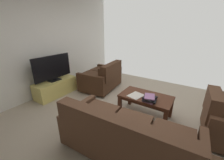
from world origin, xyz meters
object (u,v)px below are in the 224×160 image
Objects in this scene: book_stack at (150,98)px; flat_tv at (53,68)px; tv_stand at (56,88)px; tv_remote at (148,95)px; coffee_table at (146,99)px; loveseat_near at (102,78)px; loose_magazine at (136,95)px; sofa_main at (125,137)px.

flat_tv is at bearing 5.73° from book_stack.
tv_stand is 2.52m from tv_remote.
loveseat_near is at bearing -21.66° from coffee_table.
tv_remote is at bearing -169.27° from tv_stand.
loveseat_near reaches higher than book_stack.
loveseat_near is 1.23× the size of coffee_table.
book_stack reaches higher than tv_remote.
loose_magazine is (-1.42, 0.74, 0.11)m from loveseat_near.
sofa_main is at bearing 96.12° from coffee_table.
tv_stand is at bearing -15.60° from sofa_main.
tv_stand is at bearing -159.27° from loose_magazine.
loose_magazine is at bearing -10.98° from book_stack.
flat_tv is at bearing 9.74° from coffee_table.
loveseat_near is at bearing -128.40° from tv_stand.
tv_stand is 2.60m from book_stack.
coffee_table is 2.48m from tv_stand.
tv_remote reaches higher than loose_magazine.
loveseat_near is 1.19× the size of flat_tv.
tv_stand is 0.57m from flat_tv.
sofa_main is 1.14m from coffee_table.
book_stack is 0.32m from loose_magazine.
loose_magazine is (-2.25, -0.32, -0.32)m from flat_tv.
tv_remote is at bearing -63.34° from book_stack.
loose_magazine is (0.31, -0.06, -0.05)m from book_stack.
loose_magazine is (0.21, 0.15, -0.01)m from tv_remote.
book_stack is 2.02× the size of tv_remote.
tv_remote is 0.25m from loose_magazine.
loveseat_near is 1.72m from coffee_table.
sofa_main is at bearing 94.74° from tv_remote.
sofa_main is 1.08m from loose_magazine.
tv_remote is (-2.46, -0.47, -0.31)m from flat_tv.
loveseat_near is at bearing 165.33° from loose_magazine.
tv_remote is (-0.02, -0.05, 0.08)m from coffee_table.
loveseat_near reaches higher than tv_remote.
sofa_main is at bearing 164.43° from flat_tv.
loveseat_near is 1.73m from tv_remote.
loose_magazine is (0.30, -1.03, 0.12)m from sofa_main.
sofa_main is at bearing 89.53° from book_stack.
loveseat_near is at bearing -128.33° from flat_tv.
sofa_main is 1.91× the size of coffee_table.
tv_stand is 3.60× the size of loose_magazine.
tv_remote is (-1.63, 0.59, 0.12)m from loveseat_near.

